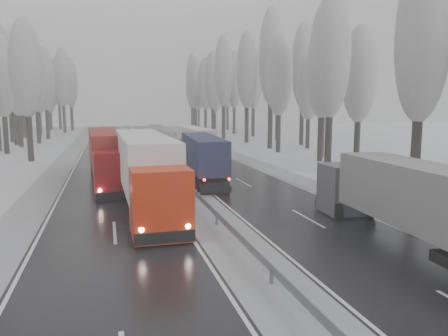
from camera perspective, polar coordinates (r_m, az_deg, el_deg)
name	(u,v)px	position (r m, az deg, el deg)	size (l,w,h in m)	color
carriageway_right	(224,172)	(41.63, 0.05, -0.52)	(7.50, 200.00, 0.03)	black
carriageway_left	(111,176)	(40.24, -14.55, -1.08)	(7.50, 200.00, 0.03)	black
median_slush	(170,174)	(40.60, -7.12, -0.79)	(3.00, 200.00, 0.04)	#AAACB2
shoulder_right	(273,170)	(43.17, 6.41, -0.25)	(2.40, 200.00, 0.04)	#AAACB2
shoulder_left	(52,179)	(40.52, -21.56, -1.32)	(2.40, 200.00, 0.04)	#AAACB2
median_guardrail	(169,168)	(40.51, -7.13, 0.01)	(0.12, 200.00, 0.76)	slate
tree_16	(423,39)	(32.92, 24.52, 15.09)	(3.60, 3.60, 16.53)	black
tree_18	(331,57)	(42.07, 13.81, 13.94)	(3.60, 3.60, 16.58)	black
tree_19	(360,75)	(48.17, 17.30, 11.51)	(3.60, 3.60, 14.57)	black
tree_20	(322,71)	(50.76, 12.72, 12.31)	(3.60, 3.60, 15.71)	black
tree_21	(324,58)	(55.48, 12.92, 13.85)	(3.60, 3.60, 18.62)	black
tree_22	(279,76)	(59.86, 7.24, 11.87)	(3.60, 3.60, 15.86)	black
tree_23	(309,89)	(65.99, 11.02, 10.15)	(3.60, 3.60, 13.55)	black
tree_24	(271,58)	(65.46, 6.17, 14.15)	(3.60, 3.60, 20.49)	black
tree_25	(303,66)	(71.75, 10.28, 13.00)	(3.60, 3.60, 19.44)	black
tree_26	(247,71)	(74.88, 3.03, 12.58)	(3.60, 3.60, 18.78)	black
tree_27	(278,77)	(81.01, 7.05, 11.67)	(3.60, 3.60, 17.62)	black
tree_28	(224,72)	(84.79, -0.06, 12.43)	(3.60, 3.60, 19.62)	black
tree_29	(253,79)	(90.68, 3.87, 11.52)	(3.60, 3.60, 18.11)	black
tree_30	(213,81)	(94.21, -1.48, 11.32)	(3.60, 3.60, 17.86)	black
tree_31	(234,80)	(99.61, 1.35, 11.41)	(3.60, 3.60, 18.58)	black
tree_32	(205,84)	(101.51, -2.45, 10.89)	(3.60, 3.60, 17.33)	black
tree_33	(215,93)	(106.04, -1.24, 9.74)	(3.60, 3.60, 14.33)	black
tree_34	(195,85)	(108.28, -3.75, 10.81)	(3.60, 3.60, 17.63)	black
tree_35	(227,84)	(114.31, 0.46, 10.88)	(3.60, 3.60, 18.25)	black
tree_36	(193,80)	(118.26, -4.08, 11.38)	(3.60, 3.60, 20.23)	black
tree_37	(215,90)	(123.55, -1.19, 10.12)	(3.60, 3.60, 16.37)	black
tree_38	(192,87)	(128.87, -4.23, 10.47)	(3.60, 3.60, 17.97)	black
tree_39	(199,92)	(133.30, -3.34, 9.91)	(3.60, 3.60, 16.19)	black
tree_62	(26,69)	(54.31, -24.50, 11.72)	(3.60, 3.60, 16.04)	black
tree_64	(2,77)	(63.88, -27.03, 10.56)	(3.60, 3.60, 15.42)	black
tree_66	(17,82)	(73.30, -25.38, 10.15)	(3.60, 3.60, 15.23)	black
tree_67	(12,75)	(77.55, -25.93, 10.84)	(3.60, 3.60, 17.09)	black
tree_68	(35,78)	(79.78, -23.42, 10.69)	(3.60, 3.60, 16.65)	black
tree_69	(8,69)	(84.62, -26.39, 11.49)	(3.60, 3.60, 19.35)	black
tree_70	(45,80)	(89.74, -22.33, 10.57)	(3.60, 3.60, 17.09)	black
tree_71	(21,73)	(94.47, -24.99, 11.24)	(3.60, 3.60, 19.61)	black
tree_72	(38,89)	(99.27, -23.12, 9.50)	(3.60, 3.60, 15.11)	black
tree_73	(26,83)	(103.71, -24.45, 10.08)	(3.60, 3.60, 17.22)	black
tree_74	(62,78)	(109.69, -20.38, 10.98)	(3.60, 3.60, 19.68)	black
tree_75	(23,81)	(114.77, -24.79, 10.25)	(3.60, 3.60, 18.60)	black
tree_76	(70,83)	(118.92, -19.45, 10.41)	(3.60, 3.60, 18.55)	black
tree_77	(49,94)	(123.33, -21.88, 8.94)	(3.60, 3.60, 14.32)	black
tree_78	(58,82)	(125.81, -20.85, 10.49)	(3.60, 3.60, 19.55)	black
tree_79	(49,88)	(130.01, -21.87, 9.64)	(3.60, 3.60, 17.07)	black
truck_grey_tarp	(419,202)	(20.38, 24.14, -4.02)	(3.13, 15.03, 3.83)	#515156
truck_blue_box	(201,154)	(37.53, -3.02, 1.88)	(3.30, 14.77, 3.76)	#1E244C
truck_cream_box	(193,140)	(52.59, -4.08, 3.64)	(2.62, 14.61, 3.73)	#A19C8E
box_truck_distant	(156,131)	(86.31, -8.94, 4.80)	(2.94, 7.60, 2.77)	#A7AAAE
truck_red_white	(145,166)	(27.15, -10.27, 0.23)	(3.07, 17.46, 4.46)	red
truck_red_red	(107,153)	(37.05, -15.02, 1.92)	(3.44, 16.41, 4.18)	#98080C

